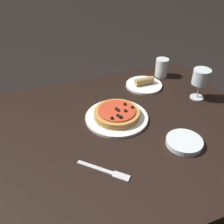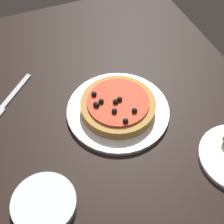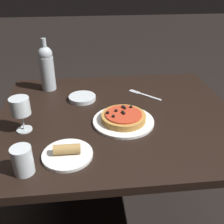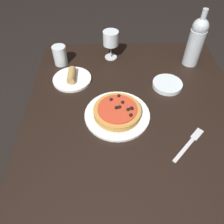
# 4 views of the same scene
# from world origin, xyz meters

# --- Properties ---
(ground_plane) EXTENTS (14.00, 14.00, 0.00)m
(ground_plane) POSITION_xyz_m (0.00, 0.00, 0.00)
(ground_plane) COLOR black
(dining_table) EXTENTS (1.13, 0.95, 0.70)m
(dining_table) POSITION_xyz_m (0.00, 0.00, 0.61)
(dining_table) COLOR black
(dining_table) RESTS_ON ground_plane
(dinner_plate) EXTENTS (0.27, 0.27, 0.01)m
(dinner_plate) POSITION_xyz_m (-0.01, 0.08, 0.71)
(dinner_plate) COLOR white
(dinner_plate) RESTS_ON dining_table
(pizza) EXTENTS (0.20, 0.20, 0.04)m
(pizza) POSITION_xyz_m (-0.01, 0.08, 0.73)
(pizza) COLOR #BC843D
(pizza) RESTS_ON dinner_plate
(wine_glass) EXTENTS (0.08, 0.08, 0.15)m
(wine_glass) POSITION_xyz_m (0.42, 0.10, 0.81)
(wine_glass) COLOR silver
(wine_glass) RESTS_ON dining_table
(water_cup) EXTENTS (0.07, 0.07, 0.10)m
(water_cup) POSITION_xyz_m (0.37, 0.36, 0.75)
(water_cup) COLOR silver
(water_cup) RESTS_ON dining_table
(side_bowl) EXTENTS (0.14, 0.14, 0.02)m
(side_bowl) POSITION_xyz_m (0.17, -0.17, 0.71)
(side_bowl) COLOR silver
(side_bowl) RESTS_ON dining_table
(fork) EXTENTS (0.15, 0.15, 0.00)m
(fork) POSITION_xyz_m (-0.16, -0.19, 0.70)
(fork) COLOR silver
(fork) RESTS_ON dining_table
(side_plate) EXTENTS (0.19, 0.19, 0.05)m
(side_plate) POSITION_xyz_m (0.23, 0.29, 0.71)
(side_plate) COLOR white
(side_plate) RESTS_ON dining_table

